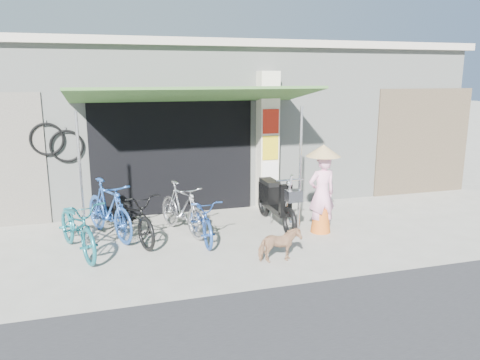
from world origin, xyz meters
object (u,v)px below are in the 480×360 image
object	(u,v)px
street_dog	(279,245)
nun	(322,189)
moped	(275,201)
bike_silver	(182,208)
bike_black	(133,216)
bike_navy	(202,218)
bike_teal	(78,226)
bike_blue	(109,209)

from	to	relation	value
street_dog	nun	size ratio (longest dim) A/B	0.40
moped	bike_silver	bearing A→B (deg)	177.92
bike_black	moped	xyz separation A→B (m)	(2.76, 0.15, 0.03)
bike_black	bike_navy	size ratio (longest dim) A/B	1.14
bike_teal	street_dog	xyz separation A→B (m)	(3.07, -1.28, -0.20)
bike_black	nun	xyz separation A→B (m)	(3.44, -0.50, 0.37)
bike_blue	bike_navy	bearing A→B (deg)	-46.22
bike_silver	nun	world-z (taller)	nun
bike_teal	nun	size ratio (longest dim) A/B	1.09
bike_blue	bike_navy	world-z (taller)	bike_blue
street_dog	bike_silver	bearing A→B (deg)	32.70
bike_silver	bike_teal	bearing A→B (deg)	176.45
bike_silver	nun	size ratio (longest dim) A/B	0.96
bike_blue	nun	bearing A→B (deg)	-36.31
bike_teal	bike_black	distance (m)	0.99
bike_teal	bike_silver	world-z (taller)	bike_silver
bike_navy	bike_teal	bearing A→B (deg)	-179.74
bike_navy	nun	size ratio (longest dim) A/B	0.93
bike_silver	nun	xyz separation A→B (m)	(2.52, -0.69, 0.35)
bike_black	moped	distance (m)	2.76
bike_black	bike_silver	xyz separation A→B (m)	(0.92, 0.18, 0.02)
bike_silver	bike_navy	size ratio (longest dim) A/B	1.04
bike_teal	bike_black	world-z (taller)	bike_teal
moped	bike_black	bearing A→B (deg)	-177.88
bike_blue	nun	distance (m)	3.94
bike_black	nun	bearing A→B (deg)	-27.65
bike_silver	street_dog	xyz separation A→B (m)	(1.23, -1.84, -0.20)
street_dog	bike_teal	bearing A→B (deg)	66.26
bike_teal	bike_blue	world-z (taller)	bike_blue
bike_blue	street_dog	world-z (taller)	bike_blue
bike_silver	bike_navy	xyz separation A→B (m)	(0.26, -0.49, -0.08)
bike_blue	nun	size ratio (longest dim) A/B	1.06
bike_blue	bike_navy	xyz separation A→B (m)	(1.58, -0.65, -0.12)
bike_silver	nun	distance (m)	2.63
bike_teal	bike_black	xyz separation A→B (m)	(0.91, 0.38, -0.01)
bike_navy	street_dog	world-z (taller)	bike_navy
bike_teal	bike_navy	bearing A→B (deg)	-16.61
bike_blue	bike_black	world-z (taller)	bike_blue
bike_navy	street_dog	bearing A→B (deg)	-55.93
street_dog	moped	distance (m)	1.91
bike_silver	moped	distance (m)	1.84
bike_black	bike_silver	distance (m)	0.94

